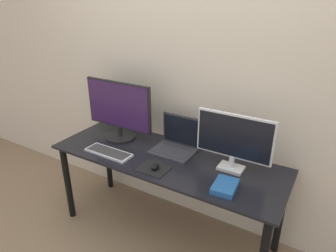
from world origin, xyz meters
name	(u,v)px	position (x,y,z in m)	size (l,w,h in m)	color
wall_back	(191,73)	(0.00, 0.69, 1.25)	(7.00, 0.05, 2.50)	beige
desk	(166,170)	(0.00, 0.31, 0.59)	(1.74, 0.62, 0.70)	black
monitor_left	(119,110)	(-0.49, 0.40, 0.94)	(0.61, 0.26, 0.48)	black
monitor_right	(234,139)	(0.47, 0.40, 0.93)	(0.51, 0.12, 0.40)	silver
laptop	(176,143)	(0.01, 0.45, 0.76)	(0.32, 0.25, 0.26)	#333338
keyboard	(109,152)	(-0.40, 0.14, 0.71)	(0.38, 0.14, 0.02)	silver
mousepad	(153,169)	(0.01, 0.13, 0.70)	(0.21, 0.17, 0.00)	black
mouse	(155,167)	(0.03, 0.13, 0.72)	(0.04, 0.07, 0.04)	black
book	(225,186)	(0.51, 0.16, 0.72)	(0.15, 0.20, 0.04)	#235B9E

